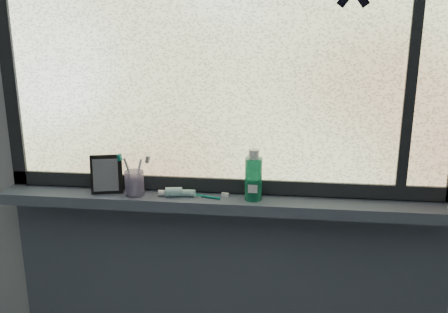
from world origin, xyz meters
TOP-DOWN VIEW (x-y plane):
  - wall_back at (0.00, 1.30)m, footprint 3.00×0.01m
  - windowsill at (0.00, 1.23)m, footprint 1.62×0.14m
  - window_pane at (0.00, 1.28)m, footprint 1.50×0.01m
  - frame_bottom at (0.00, 1.28)m, footprint 1.60×0.03m
  - frame_left at (-0.78, 1.28)m, footprint 0.05×0.03m
  - frame_mullion at (0.60, 1.28)m, footprint 0.03×0.03m
  - vanity_mirror at (-0.42, 1.23)m, footprint 0.12×0.08m
  - toothpaste_tube at (-0.16, 1.22)m, footprint 0.19×0.06m
  - toothbrush_cup at (-0.32, 1.21)m, footprint 0.08×0.08m
  - toothbrush_lying at (-0.09, 1.23)m, footprint 0.20×0.08m
  - mouthwash_bottle at (0.10, 1.22)m, footprint 0.07×0.07m

SIDE VIEW (x-z plane):
  - windowsill at x=0.00m, z-range 0.98..1.02m
  - toothbrush_lying at x=-0.09m, z-range 1.02..1.03m
  - toothpaste_tube at x=-0.16m, z-range 1.02..1.05m
  - frame_bottom at x=0.00m, z-range 1.02..1.07m
  - toothbrush_cup at x=-0.32m, z-range 1.02..1.11m
  - vanity_mirror at x=-0.42m, z-range 1.02..1.16m
  - mouthwash_bottle at x=0.10m, z-range 1.04..1.18m
  - wall_back at x=0.00m, z-range 0.00..2.50m
  - frame_left at x=-0.78m, z-range 0.98..2.08m
  - window_pane at x=0.00m, z-range 1.03..2.03m
  - frame_mullion at x=0.60m, z-range 1.03..2.03m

